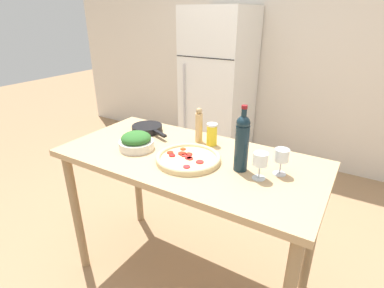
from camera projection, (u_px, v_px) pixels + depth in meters
The scene contains 12 objects.
ground_plane at pixel (189, 275), 2.07m from camera, with size 14.00×14.00×0.00m, color #9E7A56.
wall_back at pixel (294, 50), 3.25m from camera, with size 6.40×0.06×2.60m.
refrigerator at pixel (219, 88), 3.43m from camera, with size 0.67×0.74×1.74m.
prep_counter at pixel (189, 174), 1.75m from camera, with size 1.50×0.73×0.92m.
wine_bottle at pixel (242, 142), 1.49m from camera, with size 0.07×0.07×0.34m.
wine_glass_near at pixel (260, 161), 1.43m from camera, with size 0.07×0.07×0.14m.
wine_glass_far at pixel (282, 157), 1.47m from camera, with size 0.07×0.07×0.14m.
pepper_mill at pixel (199, 126), 1.85m from camera, with size 0.05×0.05×0.22m.
salad_bowl at pixel (136, 141), 1.77m from camera, with size 0.21×0.21×0.11m.
homemade_pizza at pixel (188, 158), 1.64m from camera, with size 0.36×0.36×0.03m.
salt_canister at pixel (212, 134), 1.82m from camera, with size 0.06×0.06×0.14m.
cast_iron_skillet at pixel (147, 128), 2.04m from camera, with size 0.32×0.21×0.04m.
Camera 1 is at (0.81, -1.30, 1.67)m, focal length 28.00 mm.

